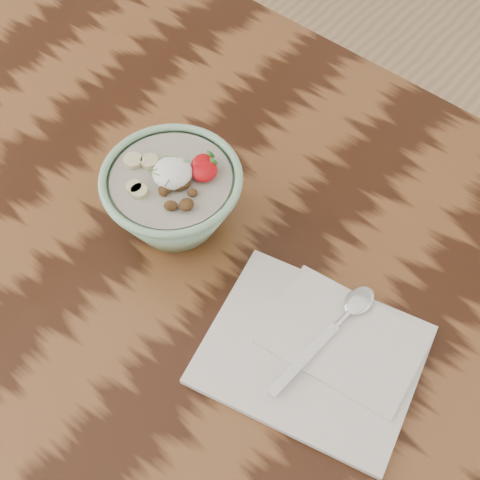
{
  "coord_description": "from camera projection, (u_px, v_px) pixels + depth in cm",
  "views": [
    {
      "loc": [
        26.86,
        -39.46,
        155.7
      ],
      "look_at": [
        -1.95,
        -4.38,
        86.48
      ],
      "focal_mm": 50.0,
      "sensor_mm": 36.0,
      "label": 1
    }
  ],
  "objects": [
    {
      "name": "table",
      "position": [
        268.0,
        303.0,
        1.01
      ],
      "size": [
        160.0,
        90.0,
        75.0
      ],
      "color": "black",
      "rests_on": "ground"
    },
    {
      "name": "breakfast_bowl",
      "position": [
        174.0,
        196.0,
        0.93
      ],
      "size": [
        19.43,
        19.43,
        12.98
      ],
      "rotation": [
        0.0,
        0.0,
        -0.33
      ],
      "color": "#88B790",
      "rests_on": "table"
    },
    {
      "name": "napkin",
      "position": [
        319.0,
        351.0,
        0.86
      ],
      "size": [
        31.02,
        27.14,
        1.65
      ],
      "rotation": [
        0.0,
        0.0,
        0.22
      ],
      "color": "silver",
      "rests_on": "table"
    },
    {
      "name": "spoon",
      "position": [
        346.0,
        315.0,
        0.88
      ],
      "size": [
        3.73,
        20.31,
        1.06
      ],
      "rotation": [
        0.0,
        0.0,
        -0.07
      ],
      "color": "silver",
      "rests_on": "napkin"
    }
  ]
}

